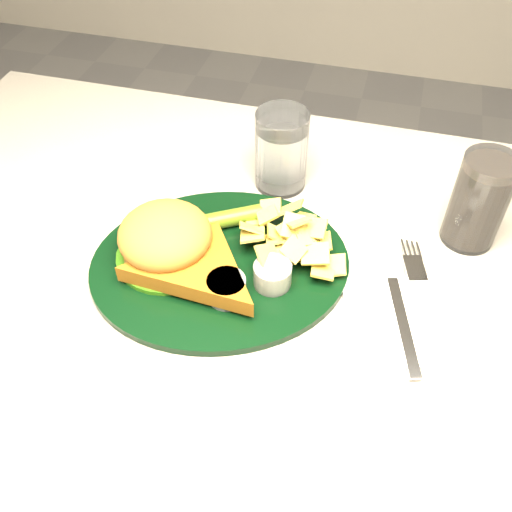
{
  "coord_description": "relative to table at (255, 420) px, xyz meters",
  "views": [
    {
      "loc": [
        0.13,
        -0.47,
        1.3
      ],
      "look_at": [
        0.0,
        -0.0,
        0.8
      ],
      "focal_mm": 40.0,
      "sensor_mm": 36.0,
      "label": 1
    }
  ],
  "objects": [
    {
      "name": "water_glass",
      "position": [
        -0.01,
        0.2,
        0.44
      ],
      "size": [
        0.09,
        0.09,
        0.12
      ],
      "primitive_type": "cylinder",
      "rotation": [
        0.0,
        0.0,
        -0.14
      ],
      "color": "silver",
      "rests_on": "table"
    },
    {
      "name": "ground",
      "position": [
        0.0,
        0.0,
        -0.38
      ],
      "size": [
        4.0,
        4.0,
        0.0
      ],
      "primitive_type": "plane",
      "color": "gray",
      "rests_on": "ground"
    },
    {
      "name": "cola_glass",
      "position": [
        0.26,
        0.15,
        0.44
      ],
      "size": [
        0.08,
        0.08,
        0.13
      ],
      "primitive_type": "cylinder",
      "rotation": [
        0.0,
        0.0,
        0.07
      ],
      "color": "black",
      "rests_on": "table"
    },
    {
      "name": "dinner_plate",
      "position": [
        -0.05,
        0.01,
        0.41
      ],
      "size": [
        0.42,
        0.39,
        0.08
      ],
      "primitive_type": null,
      "rotation": [
        0.0,
        0.0,
        0.37
      ],
      "color": "black",
      "rests_on": "table"
    },
    {
      "name": "spoon",
      "position": [
        -0.16,
        -0.04,
        0.38
      ],
      "size": [
        0.08,
        0.13,
        0.01
      ],
      "primitive_type": null,
      "rotation": [
        0.0,
        0.0,
        -0.37
      ],
      "color": "white",
      "rests_on": "table"
    },
    {
      "name": "fork_napkin",
      "position": [
        0.19,
        -0.02,
        0.38
      ],
      "size": [
        0.19,
        0.23,
        0.01
      ],
      "primitive_type": null,
      "rotation": [
        0.0,
        0.0,
        0.28
      ],
      "color": "white",
      "rests_on": "table"
    },
    {
      "name": "table",
      "position": [
        0.0,
        0.0,
        0.0
      ],
      "size": [
        1.2,
        0.8,
        0.75
      ],
      "primitive_type": null,
      "color": "gray",
      "rests_on": "ground"
    }
  ]
}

